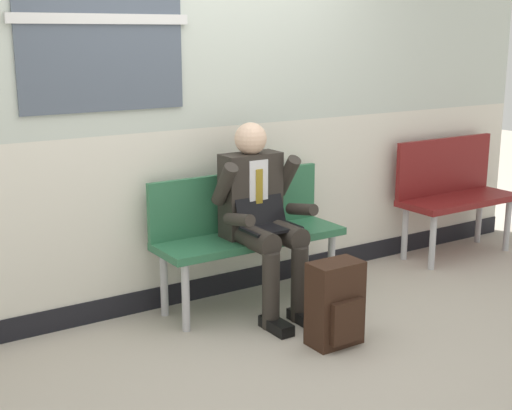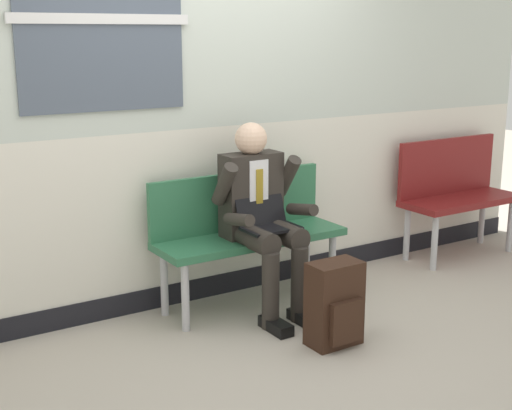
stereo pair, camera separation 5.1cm
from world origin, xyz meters
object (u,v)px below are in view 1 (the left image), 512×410
Objects in this scene: bench_with_person at (245,227)px; backpack at (336,304)px; bench_empty at (453,188)px; person_seated at (261,214)px.

backpack is (0.08, -0.87, -0.28)m from bench_with_person.
person_seated reaches higher than bench_empty.
person_seated is at bearing -174.30° from bench_empty.
person_seated reaches higher than backpack.
bench_empty reaches higher than backpack.
bench_with_person is 0.24m from person_seated.
bench_with_person is 1.05× the size of person_seated.
backpack is at bearing -85.00° from bench_with_person.
backpack is at bearing -83.56° from person_seated.
person_seated is 0.80m from backpack.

